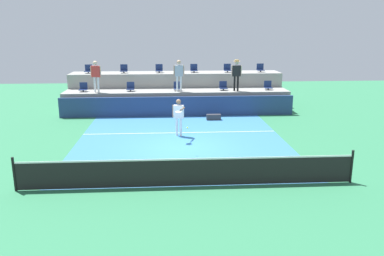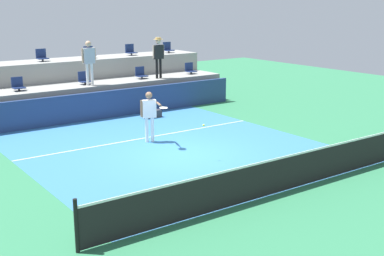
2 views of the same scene
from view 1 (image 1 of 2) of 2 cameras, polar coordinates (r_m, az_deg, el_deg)
ground_plane at (r=15.95m, az=-1.44°, el=-2.96°), size 40.00×40.00×0.00m
court_inner_paint at (r=16.91m, az=-1.57°, el=-1.94°), size 9.00×10.00×0.01m
court_service_line at (r=18.25m, az=-1.75°, el=-0.69°), size 9.00×0.06×0.00m
tennis_net at (r=12.01m, az=-0.66°, el=-6.39°), size 10.48×0.08×1.07m
sponsor_backboard at (r=21.64m, az=-2.10°, el=3.18°), size 13.00×0.16×1.10m
seating_tier_lower at (r=22.90m, az=-2.20°, el=4.00°), size 13.00×1.80×1.25m
seating_tier_upper at (r=24.60m, az=-2.33°, el=5.73°), size 13.00×1.80×2.10m
stadium_chair_lower_far_left at (r=23.19m, az=-15.67°, el=5.71°), size 0.44×0.40×0.52m
stadium_chair_lower_left at (r=22.78m, az=-9.02°, el=5.92°), size 0.44×0.40×0.52m
stadium_chair_lower_center at (r=22.70m, az=-2.15°, el=6.06°), size 0.44×0.40×0.52m
stadium_chair_lower_right at (r=22.93m, az=4.62°, el=6.11°), size 0.44×0.40×0.52m
stadium_chair_lower_far_right at (r=23.46m, az=11.11°, el=6.07°), size 0.44×0.40×0.52m
stadium_chair_upper_far_left at (r=24.83m, az=-14.98°, el=8.29°), size 0.44×0.40×0.52m
stadium_chair_upper_left at (r=24.51m, az=-9.98°, el=8.48°), size 0.44×0.40×0.52m
stadium_chair_upper_mid_left at (r=24.37m, az=-4.86°, el=8.61°), size 0.44×0.40×0.52m
stadium_chair_upper_mid_right at (r=24.43m, az=0.29°, el=8.67°), size 0.44×0.40×0.52m
stadium_chair_upper_right at (r=24.67m, az=5.22°, el=8.67°), size 0.44×0.40×0.52m
stadium_chair_upper_far_right at (r=25.08m, az=10.01°, el=8.61°), size 0.44×0.40×0.52m
tennis_player at (r=17.48m, az=-1.98°, el=2.11°), size 0.57×1.29×1.70m
spectator_leaning_on_rail at (r=22.55m, az=-13.95°, el=7.81°), size 0.61×0.28×1.77m
spectator_in_grey at (r=22.21m, az=-1.94°, el=8.16°), size 0.62×0.24×1.79m
spectator_with_hat at (r=22.55m, az=6.55°, el=8.22°), size 0.61×0.44×1.80m
tennis_ball at (r=14.94m, az=-0.67°, el=0.04°), size 0.07×0.07×0.07m
equipment_bag at (r=20.85m, az=3.19°, el=1.62°), size 0.76×0.28×0.30m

